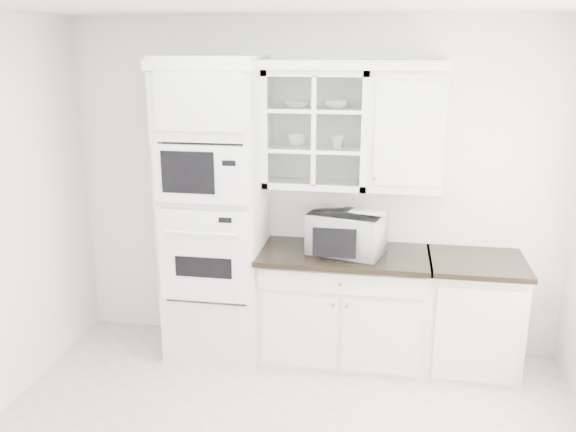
# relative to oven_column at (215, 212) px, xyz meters

# --- Properties ---
(room_shell) EXTENTS (4.00, 3.50, 2.70)m
(room_shell) POSITION_rel_oven_column_xyz_m (0.75, -0.99, 0.58)
(room_shell) COLOR white
(room_shell) RESTS_ON ground
(oven_column) EXTENTS (0.76, 0.68, 2.40)m
(oven_column) POSITION_rel_oven_column_xyz_m (0.00, 0.00, 0.00)
(oven_column) COLOR silver
(oven_column) RESTS_ON ground
(base_cabinet_run) EXTENTS (1.32, 0.67, 0.92)m
(base_cabinet_run) POSITION_rel_oven_column_xyz_m (1.03, 0.03, -0.74)
(base_cabinet_run) COLOR silver
(base_cabinet_run) RESTS_ON ground
(extra_base_cabinet) EXTENTS (0.72, 0.67, 0.92)m
(extra_base_cabinet) POSITION_rel_oven_column_xyz_m (2.03, 0.03, -0.74)
(extra_base_cabinet) COLOR silver
(extra_base_cabinet) RESTS_ON ground
(upper_cabinet_glass) EXTENTS (0.80, 0.33, 0.90)m
(upper_cabinet_glass) POSITION_rel_oven_column_xyz_m (0.78, 0.17, 0.65)
(upper_cabinet_glass) COLOR silver
(upper_cabinet_glass) RESTS_ON room_shell
(upper_cabinet_solid) EXTENTS (0.55, 0.33, 0.90)m
(upper_cabinet_solid) POSITION_rel_oven_column_xyz_m (1.46, 0.17, 0.65)
(upper_cabinet_solid) COLOR silver
(upper_cabinet_solid) RESTS_ON room_shell
(crown_molding) EXTENTS (2.14, 0.38, 0.07)m
(crown_molding) POSITION_rel_oven_column_xyz_m (0.68, 0.14, 1.14)
(crown_molding) COLOR silver
(crown_molding) RESTS_ON room_shell
(countertop_microwave) EXTENTS (0.65, 0.58, 0.32)m
(countertop_microwave) POSITION_rel_oven_column_xyz_m (1.05, 0.03, -0.12)
(countertop_microwave) COLOR white
(countertop_microwave) RESTS_ON base_cabinet_run
(bowl_a) EXTENTS (0.25, 0.25, 0.05)m
(bowl_a) POSITION_rel_oven_column_xyz_m (0.62, 0.19, 0.84)
(bowl_a) COLOR white
(bowl_a) RESTS_ON upper_cabinet_glass
(bowl_b) EXTENTS (0.20, 0.20, 0.06)m
(bowl_b) POSITION_rel_oven_column_xyz_m (0.92, 0.18, 0.84)
(bowl_b) COLOR white
(bowl_b) RESTS_ON upper_cabinet_glass
(cup_a) EXTENTS (0.17, 0.17, 0.10)m
(cup_a) POSITION_rel_oven_column_xyz_m (0.62, 0.18, 0.56)
(cup_a) COLOR white
(cup_a) RESTS_ON upper_cabinet_glass
(cup_b) EXTENTS (0.13, 0.13, 0.10)m
(cup_b) POSITION_rel_oven_column_xyz_m (0.94, 0.15, 0.56)
(cup_b) COLOR white
(cup_b) RESTS_ON upper_cabinet_glass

